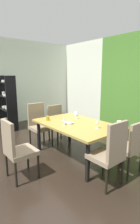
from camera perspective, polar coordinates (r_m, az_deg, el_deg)
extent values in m
cube|color=black|center=(4.14, -6.70, -11.81)|extent=(5.61, 5.51, 0.02)
cube|color=silver|center=(6.89, 3.94, 10.02)|extent=(2.01, 0.10, 2.84)
cube|color=silver|center=(6.29, -21.00, 9.08)|extent=(0.10, 5.51, 2.84)
cube|color=#B19140|center=(3.49, 2.16, -4.02)|extent=(1.71, 1.08, 0.04)
cylinder|color=black|center=(4.42, -0.15, -5.37)|extent=(0.07, 0.07, 0.67)
cylinder|color=black|center=(3.46, 16.25, -10.94)|extent=(0.07, 0.07, 0.67)
cylinder|color=black|center=(3.95, -10.11, -7.71)|extent=(0.07, 0.07, 0.67)
cylinder|color=black|center=(2.84, 5.78, -15.81)|extent=(0.07, 0.07, 0.67)
cube|color=gray|center=(2.78, 11.43, -14.14)|extent=(0.44, 0.44, 0.07)
cube|color=gray|center=(2.56, 15.22, -9.61)|extent=(0.05, 0.42, 0.58)
cylinder|color=black|center=(2.88, 5.61, -18.38)|extent=(0.04, 0.04, 0.41)
cylinder|color=black|center=(3.13, 10.73, -15.90)|extent=(0.04, 0.04, 0.41)
cylinder|color=black|center=(2.67, 11.82, -21.30)|extent=(0.04, 0.04, 0.41)
cylinder|color=black|center=(2.93, 16.72, -18.23)|extent=(0.04, 0.04, 0.41)
cube|color=gray|center=(4.44, -3.51, -3.87)|extent=(0.44, 0.44, 0.07)
cube|color=gray|center=(4.55, -5.03, -0.57)|extent=(0.05, 0.42, 0.46)
cylinder|color=black|center=(4.48, -0.05, -6.90)|extent=(0.04, 0.04, 0.41)
cylinder|color=black|center=(4.26, -4.03, -7.94)|extent=(0.04, 0.04, 0.41)
cylinder|color=black|center=(4.77, -2.97, -5.75)|extent=(0.04, 0.04, 0.41)
cylinder|color=black|center=(4.56, -6.83, -6.64)|extent=(0.04, 0.04, 0.41)
cube|color=gray|center=(4.16, -9.53, -5.12)|extent=(0.44, 0.44, 0.07)
cube|color=gray|center=(4.26, -11.02, -0.88)|extent=(0.05, 0.42, 0.56)
cylinder|color=black|center=(4.18, -5.82, -8.39)|extent=(0.04, 0.04, 0.41)
cylinder|color=black|center=(4.00, -10.41, -9.51)|extent=(0.04, 0.04, 0.41)
cylinder|color=black|center=(4.48, -8.54, -7.03)|extent=(0.04, 0.04, 0.41)
cylinder|color=black|center=(4.31, -12.91, -7.99)|extent=(0.04, 0.04, 0.41)
cube|color=gray|center=(2.99, -15.52, -12.46)|extent=(0.44, 0.44, 0.07)
cube|color=gray|center=(2.82, -19.58, -8.23)|extent=(0.42, 0.05, 0.55)
cylinder|color=black|center=(3.31, -13.60, -14.35)|extent=(0.04, 0.04, 0.41)
cylinder|color=black|center=(3.01, -10.26, -17.04)|extent=(0.04, 0.04, 0.41)
cylinder|color=black|center=(3.19, -19.97, -15.86)|extent=(0.04, 0.04, 0.41)
cylinder|color=black|center=(2.88, -17.23, -18.94)|extent=(0.04, 0.04, 0.41)
cube|color=gray|center=(3.19, 17.68, -11.00)|extent=(0.44, 0.44, 0.07)
cube|color=gray|center=(3.01, 21.18, -7.76)|extent=(0.05, 0.42, 0.48)
cylinder|color=black|center=(3.24, 12.59, -14.96)|extent=(0.04, 0.04, 0.41)
cylinder|color=black|center=(3.52, 16.50, -12.89)|extent=(0.04, 0.04, 0.41)
cylinder|color=black|center=(3.05, 18.46, -17.09)|extent=(0.04, 0.04, 0.41)
cube|color=black|center=(6.18, -21.54, 3.40)|extent=(0.05, 0.31, 1.64)
cube|color=black|center=(5.33, -18.46, 2.37)|extent=(0.05, 0.31, 1.64)
cube|color=black|center=(5.88, -19.68, -3.00)|extent=(0.94, 0.31, 0.02)
cylinder|color=white|center=(5.72, -19.16, -2.98)|extent=(0.22, 0.22, 0.05)
cylinder|color=silver|center=(6.04, -20.33, -2.21)|extent=(0.11, 0.11, 0.07)
cube|color=black|center=(5.79, -19.97, 0.92)|extent=(0.94, 0.31, 0.02)
cylinder|color=beige|center=(5.94, -20.55, 1.56)|extent=(0.16, 0.16, 0.06)
cylinder|color=white|center=(5.71, -19.75, 1.35)|extent=(0.13, 0.13, 0.09)
cube|color=black|center=(5.73, -20.26, 4.94)|extent=(0.94, 0.31, 0.02)
cylinder|color=silver|center=(5.62, -19.88, 5.21)|extent=(0.22, 0.22, 0.05)
cylinder|color=white|center=(5.87, -20.82, 5.71)|extent=(0.10, 0.10, 0.11)
cube|color=black|center=(5.70, -20.56, 9.03)|extent=(0.94, 0.31, 0.02)
cylinder|color=silver|center=(5.73, -20.70, 9.45)|extent=(0.16, 0.16, 0.06)
cylinder|color=silver|center=(3.36, -1.99, -4.27)|extent=(0.06, 0.06, 0.00)
cylinder|color=silver|center=(3.35, -1.99, -3.53)|extent=(0.01, 0.01, 0.09)
cone|color=silver|center=(3.33, -2.00, -2.21)|extent=(0.07, 0.07, 0.07)
cylinder|color=silver|center=(3.20, 8.79, -5.23)|extent=(0.07, 0.07, 0.00)
cylinder|color=silver|center=(3.19, 8.81, -4.46)|extent=(0.01, 0.01, 0.09)
cone|color=silver|center=(3.17, 8.86, -2.98)|extent=(0.06, 0.06, 0.08)
cylinder|color=silver|center=(3.84, 2.16, -2.18)|extent=(0.06, 0.06, 0.00)
cylinder|color=silver|center=(3.83, 2.16, -1.51)|extent=(0.01, 0.01, 0.09)
cone|color=silver|center=(3.81, 2.17, -0.26)|extent=(0.06, 0.06, 0.08)
cylinder|color=#F0DBC9|center=(3.44, -0.39, -3.59)|extent=(0.19, 0.19, 0.04)
cylinder|color=white|center=(4.09, 1.85, -0.65)|extent=(0.07, 0.07, 0.10)
cylinder|color=#AF9427|center=(3.72, -7.32, -2.04)|extent=(0.08, 0.08, 0.10)
cylinder|color=white|center=(3.24, 15.90, -4.08)|extent=(0.11, 0.11, 0.14)
cone|color=white|center=(3.20, 16.66, -3.21)|extent=(0.04, 0.04, 0.03)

